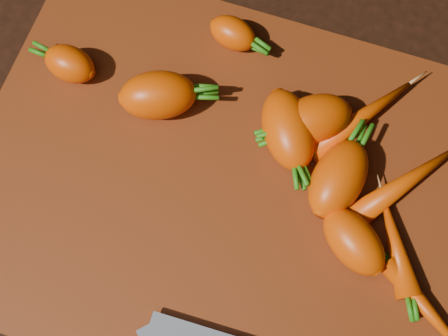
% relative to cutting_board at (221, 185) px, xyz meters
% --- Properties ---
extents(ground, '(2.00, 2.00, 0.01)m').
position_rel_cutting_board_xyz_m(ground, '(0.00, 0.00, -0.01)').
color(ground, black).
extents(cutting_board, '(0.50, 0.40, 0.01)m').
position_rel_cutting_board_xyz_m(cutting_board, '(0.00, 0.00, 0.00)').
color(cutting_board, '#61240A').
rests_on(cutting_board, ground).
extents(carrot_0, '(0.09, 0.08, 0.05)m').
position_rel_cutting_board_xyz_m(carrot_0, '(-0.09, 0.06, 0.03)').
color(carrot_0, '#E14805').
rests_on(carrot_0, cutting_board).
extents(carrot_1, '(0.06, 0.04, 0.04)m').
position_rel_cutting_board_xyz_m(carrot_1, '(-0.19, 0.07, 0.02)').
color(carrot_1, '#E14805').
rests_on(carrot_1, cutting_board).
extents(carrot_2, '(0.09, 0.10, 0.05)m').
position_rel_cutting_board_xyz_m(carrot_2, '(0.05, 0.07, 0.03)').
color(carrot_2, '#E14805').
rests_on(carrot_2, cutting_board).
extents(carrot_3, '(0.06, 0.09, 0.05)m').
position_rel_cutting_board_xyz_m(carrot_3, '(0.11, 0.03, 0.03)').
color(carrot_3, '#E14805').
rests_on(carrot_3, cutting_board).
extents(carrot_4, '(0.09, 0.09, 0.05)m').
position_rel_cutting_board_xyz_m(carrot_4, '(0.07, 0.08, 0.03)').
color(carrot_4, '#E14805').
rests_on(carrot_4, cutting_board).
extents(carrot_5, '(0.06, 0.04, 0.03)m').
position_rel_cutting_board_xyz_m(carrot_5, '(-0.04, 0.15, 0.02)').
color(carrot_5, '#E14805').
rests_on(carrot_5, cutting_board).
extents(carrot_6, '(0.08, 0.08, 0.04)m').
position_rel_cutting_board_xyz_m(carrot_6, '(0.14, -0.02, 0.03)').
color(carrot_6, '#E14805').
rests_on(carrot_6, cutting_board).
extents(carrot_7, '(0.10, 0.12, 0.03)m').
position_rel_cutting_board_xyz_m(carrot_7, '(0.11, 0.11, 0.02)').
color(carrot_7, '#E14805').
rests_on(carrot_7, cutting_board).
extents(carrot_8, '(0.11, 0.08, 0.02)m').
position_rel_cutting_board_xyz_m(carrot_8, '(0.22, -0.06, 0.02)').
color(carrot_8, '#E14805').
rests_on(carrot_8, cutting_board).
extents(carrot_9, '(0.07, 0.10, 0.02)m').
position_rel_cutting_board_xyz_m(carrot_9, '(0.18, -0.01, 0.02)').
color(carrot_9, '#E14805').
rests_on(carrot_9, cutting_board).
extents(carrot_10, '(0.10, 0.12, 0.03)m').
position_rel_cutting_board_xyz_m(carrot_10, '(0.17, 0.05, 0.02)').
color(carrot_10, '#E14805').
rests_on(carrot_10, cutting_board).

